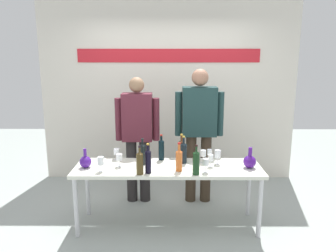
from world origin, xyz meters
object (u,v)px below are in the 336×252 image
decanter_blue_right (250,161)px  wine_glass_left_2 (117,152)px  wine_bottle_3 (161,149)px  wine_bottle_5 (140,162)px  wine_glass_left_0 (119,158)px  decanter_blue_left (85,161)px  wine_glass_left_1 (101,161)px  wine_bottle_2 (143,153)px  wine_bottle_1 (179,159)px  wine_bottle_4 (196,162)px  display_table (168,172)px  wine_bottle_7 (181,149)px  wine_glass_right_1 (211,158)px  wine_glass_right_2 (203,154)px  wine_glass_right_3 (218,154)px  wine_glass_right_4 (210,153)px  wine_bottle_6 (148,160)px  presenter_left (138,133)px  wine_glass_right_0 (206,162)px  presenter_right (199,127)px  wine_bottle_0 (184,152)px

decanter_blue_right → wine_glass_left_2: size_ratio=1.71×
wine_bottle_3 → wine_glass_left_2: (-0.54, 0.00, -0.04)m
wine_bottle_5 → wine_glass_left_0: bearing=136.1°
decanter_blue_left → wine_glass_left_1: size_ratio=1.34×
decanter_blue_left → wine_bottle_2: wine_bottle_2 is taller
decanter_blue_right → wine_bottle_1: bearing=-172.8°
wine_bottle_4 → wine_glass_left_1: wine_bottle_4 is taller
display_table → wine_bottle_1: size_ratio=6.62×
decanter_blue_right → wine_bottle_7: wine_bottle_7 is taller
decanter_blue_left → wine_bottle_7: bearing=15.2°
wine_glass_left_0 → wine_glass_right_1: (1.03, -0.00, -0.00)m
wine_bottle_4 → wine_glass_left_2: (-0.92, 0.50, -0.04)m
wine_bottle_2 → wine_glass_right_2: wine_bottle_2 is taller
wine_glass_right_3 → wine_glass_right_4: (-0.08, 0.11, -0.02)m
decanter_blue_right → wine_glass_left_0: (-1.46, 0.04, 0.03)m
wine_bottle_4 → wine_bottle_6: size_ratio=0.99×
wine_glass_right_1 → wine_bottle_3: bearing=156.1°
decanter_blue_left → presenter_left: 0.89m
wine_glass_left_2 → wine_bottle_6: bearing=-48.1°
wine_bottle_5 → wine_glass_right_1: (0.78, 0.24, -0.03)m
wine_bottle_1 → wine_glass_right_0: wine_bottle_1 is taller
wine_bottle_1 → wine_glass_right_4: size_ratio=2.24×
display_table → presenter_right: 0.87m
display_table → wine_glass_right_2: (0.41, 0.13, 0.18)m
decanter_blue_left → wine_glass_left_1: bearing=-31.2°
wine_glass_left_0 → wine_glass_right_4: 1.06m
wine_bottle_5 → wine_glass_right_1: 0.81m
decanter_blue_right → wine_bottle_4: bearing=-161.3°
decanter_blue_left → wine_bottle_1: (1.05, -0.10, 0.06)m
wine_bottle_0 → wine_glass_left_2: size_ratio=2.34×
presenter_right → wine_glass_right_1: (0.08, -0.67, -0.21)m
wine_glass_left_1 → wine_glass_left_2: wine_glass_left_1 is taller
wine_bottle_5 → wine_glass_left_0: size_ratio=2.15×
presenter_left → wine_bottle_3: 0.54m
wine_glass_right_1 → wine_glass_right_3: size_ratio=0.85×
wine_glass_right_2 → wine_bottle_2: bearing=-175.4°
wine_bottle_2 → wine_bottle_7: size_ratio=0.98×
wine_bottle_2 → wine_glass_left_1: wine_bottle_2 is taller
wine_glass_left_0 → wine_glass_right_1: wine_glass_left_0 is taller
display_table → presenter_left: 0.84m
decanter_blue_left → wine_glass_right_1: bearing=1.5°
display_table → wine_bottle_4: bearing=-39.7°
wine_glass_right_4 → wine_glass_left_1: bearing=-163.5°
wine_bottle_1 → wine_glass_right_3: (0.45, 0.23, -0.01)m
wine_glass_left_2 → wine_glass_right_2: wine_glass_right_2 is taller
decanter_blue_right → wine_glass_right_1: 0.44m
wine_bottle_7 → wine_glass_left_1: wine_bottle_7 is taller
presenter_left → wine_glass_right_0: presenter_left is taller
decanter_blue_left → wine_glass_right_2: 1.35m
wine_bottle_6 → wine_glass_left_2: (-0.41, 0.46, -0.04)m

